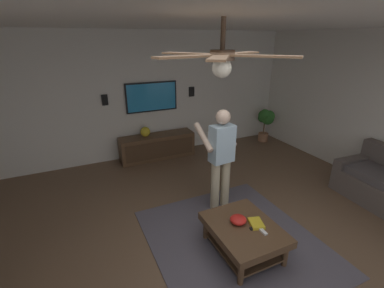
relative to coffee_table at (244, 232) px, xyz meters
The scene contains 17 objects.
ground_plane 0.40m from the coffee_table, 120.38° to the left, with size 8.98×8.98×0.00m, color brown.
wall_back_tv 3.82m from the coffee_table, ahead, with size 0.10×7.30×2.77m, color silver.
ceiling_slab 2.54m from the coffee_table, 120.38° to the left, with size 7.69×7.30×0.10m, color white.
area_rug 0.35m from the coffee_table, ahead, with size 2.41×2.17×0.01m, color #514C56.
coffee_table is the anchor object (origin of this frame).
media_console 3.32m from the coffee_table, ahead, with size 0.45×1.70×0.55m.
tv 3.72m from the coffee_table, ahead, with size 0.05×1.17×0.66m.
person_standing 1.23m from the coffee_table, 13.39° to the right, with size 0.57×0.57×1.64m.
potted_plant_tall 4.26m from the coffee_table, 42.56° to the right, with size 0.47×0.40×0.90m.
bowl 0.18m from the coffee_table, 24.07° to the left, with size 0.21×0.21×0.09m, color red.
remote_white 0.26m from the coffee_table, 144.02° to the right, with size 0.15×0.04×0.02m, color white.
remote_black 0.18m from the coffee_table, 137.42° to the right, with size 0.15×0.04×0.02m, color black.
book 0.20m from the coffee_table, 105.94° to the right, with size 0.22×0.16×0.04m, color gold.
vase_round 3.38m from the coffee_table, ahead, with size 0.22×0.22×0.22m, color gold.
wall_speaker_left 3.86m from the coffee_table, 14.58° to the right, with size 0.06×0.12×0.22m, color black.
wall_speaker_right 3.89m from the coffee_table, 16.66° to the left, with size 0.06×0.12×0.22m, color black.
ceiling_fan 2.26m from the coffee_table, 116.97° to the left, with size 1.09×1.15×0.46m.
Camera 1 is at (-2.10, 1.53, 2.60)m, focal length 25.23 mm.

